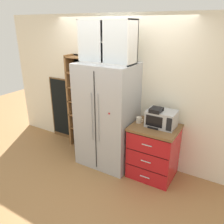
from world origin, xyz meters
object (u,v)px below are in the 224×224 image
at_px(coffee_maker, 156,117).
at_px(microwave, 161,119).
at_px(mug_navy, 156,124).
at_px(bottle_green, 156,120).
at_px(mug_cream, 139,120).
at_px(chalkboard_menu, 63,109).
at_px(refrigerator, 107,116).
at_px(bottle_cobalt, 156,119).

bearing_deg(coffee_maker, microwave, 30.82).
height_order(coffee_maker, mug_navy, coffee_maker).
height_order(microwave, bottle_green, bottle_green).
xyz_separation_m(mug_cream, chalkboard_menu, (-1.92, 0.28, -0.27)).
xyz_separation_m(refrigerator, mug_navy, (0.86, 0.05, 0.03)).
xyz_separation_m(coffee_maker, bottle_green, (0.00, -0.02, -0.04)).
xyz_separation_m(refrigerator, mug_cream, (0.58, 0.05, 0.03)).
relative_size(mug_navy, bottle_green, 0.40).
bearing_deg(microwave, bottle_cobalt, -145.13).
xyz_separation_m(mug_cream, bottle_cobalt, (0.28, 0.00, 0.08)).
bearing_deg(microwave, refrigerator, -174.20).
distance_m(coffee_maker, chalkboard_menu, 2.25).
bearing_deg(coffee_maker, chalkboard_menu, 172.83).
bearing_deg(refrigerator, bottle_cobalt, 3.03).
distance_m(bottle_cobalt, chalkboard_menu, 2.25).
relative_size(microwave, bottle_green, 1.65).
distance_m(refrigerator, coffee_maker, 0.88).
distance_m(mug_cream, chalkboard_menu, 1.96).
xyz_separation_m(microwave, bottle_green, (-0.07, -0.06, -0.01)).
bearing_deg(bottle_green, refrigerator, -177.77).
height_order(bottle_cobalt, bottle_green, bottle_cobalt).
distance_m(microwave, chalkboard_menu, 2.31).
xyz_separation_m(microwave, chalkboard_menu, (-2.27, 0.23, -0.35)).
distance_m(coffee_maker, bottle_green, 0.04).
height_order(mug_cream, bottle_green, bottle_green).
distance_m(refrigerator, microwave, 0.94).
height_order(refrigerator, bottle_cobalt, refrigerator).
distance_m(refrigerator, mug_cream, 0.58).
height_order(refrigerator, microwave, refrigerator).
bearing_deg(chalkboard_menu, bottle_green, -7.66).
bearing_deg(refrigerator, mug_navy, 3.25).
relative_size(bottle_green, chalkboard_menu, 0.20).
bearing_deg(mug_navy, bottle_green, -97.52).
distance_m(mug_cream, bottle_cobalt, 0.30).
relative_size(refrigerator, chalkboard_menu, 1.36).
xyz_separation_m(microwave, bottle_cobalt, (-0.07, -0.05, -0.00)).
xyz_separation_m(bottle_cobalt, bottle_green, (-0.00, -0.01, -0.01)).
height_order(refrigerator, bottle_green, refrigerator).
xyz_separation_m(coffee_maker, mug_cream, (-0.28, -0.01, -0.11)).
distance_m(microwave, mug_navy, 0.12).
bearing_deg(refrigerator, microwave, 5.80).
bearing_deg(mug_navy, refrigerator, -176.75).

